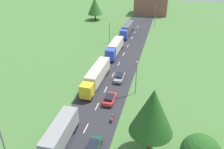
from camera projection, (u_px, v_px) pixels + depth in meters
The scene contains 16 objects.
road at pixel (99, 102), 45.98m from camera, with size 10.00×140.00×0.06m, color #2B2B30.
lane_marking_centre at pixel (92, 116), 42.05m from camera, with size 0.16×119.18×0.01m.
truck_lead at pixel (58, 138), 34.31m from camera, with size 2.70×11.98×3.79m.
truck_second at pixel (96, 75), 51.37m from camera, with size 2.75×14.20×3.77m.
truck_third at pixel (115, 47), 66.47m from camera, with size 2.63×12.24×3.60m.
truck_fourth at pixel (127, 29), 82.47m from camera, with size 2.78×13.39×3.67m.
car_second at pixel (93, 147), 34.54m from camera, with size 1.87×4.57×1.38m.
car_third at pixel (110, 99), 45.67m from camera, with size 1.91×4.20×1.57m.
car_fourth at pixel (120, 77), 53.60m from camera, with size 1.90×4.49×1.41m.
motorcycle_courier at pixel (112, 118), 40.89m from camera, with size 0.28×1.94×0.91m.
lamppost_second at pixel (136, 76), 47.05m from camera, with size 0.36×0.36×7.49m.
lamppost_third at pixel (109, 31), 73.71m from camera, with size 0.36×0.36×7.34m.
lamppost_fourth at pixel (155, 15), 88.91m from camera, with size 0.36×0.36×8.57m.
tree_oak at pixel (152, 111), 31.45m from camera, with size 6.28×6.28×10.86m.
tree_maple at pixel (95, 6), 98.45m from camera, with size 6.31×6.31×9.36m.
distant_building at pixel (151, 5), 109.20m from camera, with size 15.05×10.50×7.81m, color brown.
Camera 1 is at (11.52, -11.68, 26.68)m, focal length 37.06 mm.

